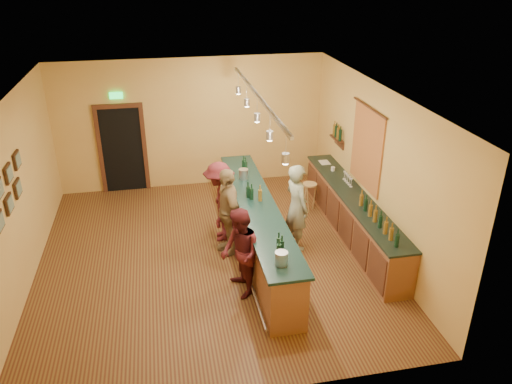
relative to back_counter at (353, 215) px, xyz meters
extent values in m
plane|color=#4F2316|center=(-2.97, -0.18, -0.49)|extent=(7.00, 7.00, 0.00)
cube|color=silver|center=(-2.97, -0.18, 2.71)|extent=(6.50, 7.00, 0.02)
cube|color=tan|center=(-2.97, 3.32, 1.11)|extent=(6.50, 0.02, 3.20)
cube|color=tan|center=(-2.97, -3.68, 1.11)|extent=(6.50, 0.02, 3.20)
cube|color=tan|center=(-6.22, -0.18, 1.11)|extent=(0.02, 7.00, 3.20)
cube|color=tan|center=(0.28, -0.18, 1.11)|extent=(0.02, 7.00, 3.20)
cube|color=black|center=(-4.67, 3.30, 0.56)|extent=(0.95, 0.06, 2.10)
cube|color=#462115|center=(-5.19, 3.28, 0.56)|extent=(0.10, 0.08, 2.10)
cube|color=#462115|center=(-4.14, 3.28, 0.56)|extent=(0.10, 0.08, 2.10)
cube|color=#462115|center=(-4.67, 3.28, 1.66)|extent=(1.15, 0.08, 0.10)
cube|color=#19E54C|center=(-4.67, 3.27, 1.91)|extent=(0.30, 0.04, 0.15)
cube|color=#A43720|center=(0.26, 0.22, 1.36)|extent=(0.03, 1.40, 1.60)
cube|color=#462115|center=(0.19, 1.72, 1.06)|extent=(0.16, 0.55, 0.03)
cube|color=#462115|center=(0.26, 1.72, 0.96)|extent=(0.03, 0.55, 0.18)
cube|color=brown|center=(0.00, 0.02, -0.04)|extent=(0.55, 4.50, 0.90)
cube|color=black|center=(0.00, 0.02, 0.43)|extent=(0.60, 4.55, 0.04)
cylinder|color=silver|center=(0.00, 1.32, 0.50)|extent=(0.09, 0.09, 0.09)
cube|color=silver|center=(-0.03, 1.82, 0.46)|extent=(0.22, 0.30, 0.01)
cube|color=brown|center=(-2.05, -0.18, 0.01)|extent=(0.60, 5.00, 1.00)
cube|color=black|center=(-2.05, -0.18, 0.54)|extent=(0.70, 5.10, 0.05)
cylinder|color=silver|center=(-2.41, -0.18, -0.34)|extent=(0.05, 5.00, 0.05)
cylinder|color=silver|center=(-2.10, -2.28, 0.67)|extent=(0.20, 0.20, 0.22)
cylinder|color=silver|center=(-2.10, 1.02, 0.67)|extent=(0.20, 0.20, 0.22)
cube|color=silver|center=(-2.05, -0.18, 2.65)|extent=(0.06, 4.60, 0.05)
cylinder|color=silver|center=(-2.05, -2.18, 2.46)|extent=(0.01, 0.01, 0.35)
cylinder|color=#A5A5AD|center=(-2.05, -2.18, 2.26)|extent=(0.11, 0.11, 0.14)
cylinder|color=#FFEABF|center=(-2.05, -2.18, 2.18)|extent=(0.08, 0.08, 0.02)
cylinder|color=silver|center=(-2.05, -1.18, 2.46)|extent=(0.01, 0.01, 0.35)
cylinder|color=#A5A5AD|center=(-2.05, -1.18, 2.26)|extent=(0.11, 0.11, 0.14)
cylinder|color=#FFEABF|center=(-2.05, -1.18, 2.18)|extent=(0.08, 0.08, 0.02)
cylinder|color=silver|center=(-2.05, -0.18, 2.46)|extent=(0.01, 0.01, 0.35)
cylinder|color=#A5A5AD|center=(-2.05, -0.18, 2.26)|extent=(0.11, 0.11, 0.14)
cylinder|color=#FFEABF|center=(-2.05, -0.18, 2.18)|extent=(0.08, 0.08, 0.02)
cylinder|color=silver|center=(-2.05, 0.82, 2.46)|extent=(0.01, 0.01, 0.35)
cylinder|color=#A5A5AD|center=(-2.05, 0.82, 2.26)|extent=(0.11, 0.11, 0.14)
cylinder|color=#FFEABF|center=(-2.05, 0.82, 2.18)|extent=(0.08, 0.08, 0.02)
cylinder|color=silver|center=(-2.05, 1.82, 2.46)|extent=(0.01, 0.01, 0.35)
cylinder|color=#A5A5AD|center=(-2.05, 1.82, 2.26)|extent=(0.11, 0.11, 0.14)
cylinder|color=#FFEABF|center=(-2.05, 1.82, 2.18)|extent=(0.08, 0.08, 0.02)
imported|color=gray|center=(-1.25, -0.16, 0.40)|extent=(0.59, 0.74, 1.77)
imported|color=#59191E|center=(-2.60, -1.45, 0.31)|extent=(0.71, 0.85, 1.60)
imported|color=#997A51|center=(-2.60, -0.07, 0.40)|extent=(0.59, 1.09, 1.77)
imported|color=#59191E|center=(-2.68, 0.47, 0.35)|extent=(0.75, 1.15, 1.67)
cylinder|color=#A27949|center=(-0.52, 1.32, 0.16)|extent=(0.32, 0.32, 0.04)
cylinder|color=#A27949|center=(-0.40, 1.32, -0.17)|extent=(0.04, 0.04, 0.63)
cylinder|color=#A27949|center=(-0.59, 1.42, -0.17)|extent=(0.04, 0.04, 0.63)
cylinder|color=#A27949|center=(-0.59, 1.21, -0.17)|extent=(0.04, 0.04, 0.63)
camera|label=1|loc=(-3.73, -8.48, 4.82)|focal=35.00mm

